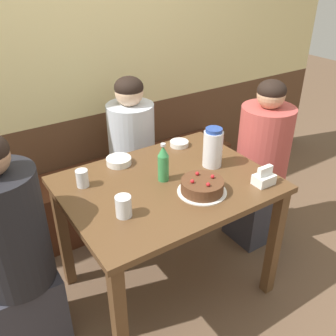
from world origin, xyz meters
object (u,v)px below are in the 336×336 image
(soju_bottle, at_px, (163,163))
(person_pale_blue_shirt, at_px, (261,168))
(bench_seat, at_px, (109,195))
(water_pitcher, at_px, (213,148))
(bowl_soup_white, at_px, (119,161))
(person_grey_tee, at_px, (133,160))
(glass_tumbler_short, at_px, (123,206))
(person_teal_shirt, at_px, (15,256))
(glass_water_tall, at_px, (82,178))
(birthday_cake, at_px, (202,186))
(bowl_rice_small, at_px, (179,144))
(napkin_holder, at_px, (264,178))

(soju_bottle, xyz_separation_m, person_pale_blue_shirt, (0.82, 0.04, -0.31))
(bench_seat, xyz_separation_m, person_pale_blue_shirt, (0.81, -0.76, 0.34))
(water_pitcher, xyz_separation_m, person_pale_blue_shirt, (0.50, 0.06, -0.32))
(bowl_soup_white, height_order, person_grey_tee, person_grey_tee)
(bowl_soup_white, bearing_deg, soju_bottle, -67.34)
(glass_tumbler_short, relative_size, person_teal_shirt, 0.09)
(person_teal_shirt, bearing_deg, person_grey_tee, 31.84)
(glass_water_tall, distance_m, person_teal_shirt, 0.50)
(birthday_cake, distance_m, person_pale_blue_shirt, 0.80)
(bench_seat, xyz_separation_m, glass_water_tall, (-0.39, -0.62, 0.60))
(bowl_rice_small, height_order, person_teal_shirt, person_teal_shirt)
(person_pale_blue_shirt, bearing_deg, bowl_rice_small, -26.36)
(person_grey_tee, bearing_deg, glass_tumbler_short, -30.35)
(bowl_soup_white, relative_size, person_pale_blue_shirt, 0.12)
(napkin_holder, height_order, bowl_rice_small, napkin_holder)
(bowl_rice_small, distance_m, glass_water_tall, 0.71)
(bowl_soup_white, xyz_separation_m, person_pale_blue_shirt, (0.94, -0.25, -0.23))
(soju_bottle, relative_size, glass_tumbler_short, 2.09)
(bench_seat, height_order, soju_bottle, soju_bottle)
(water_pitcher, relative_size, person_grey_tee, 0.20)
(napkin_holder, distance_m, bowl_rice_small, 0.63)
(bench_seat, bearing_deg, soju_bottle, -90.40)
(napkin_holder, distance_m, glass_water_tall, 0.96)
(bench_seat, height_order, person_teal_shirt, person_teal_shirt)
(soju_bottle, distance_m, person_teal_shirt, 0.86)
(glass_tumbler_short, bearing_deg, water_pitcher, 13.15)
(bowl_rice_small, bearing_deg, soju_bottle, -136.39)
(person_grey_tee, bearing_deg, person_teal_shirt, -58.16)
(water_pitcher, bearing_deg, napkin_holder, -72.20)
(person_teal_shirt, bearing_deg, glass_water_tall, 16.56)
(water_pitcher, distance_m, person_grey_tee, 0.77)
(glass_tumbler_short, relative_size, person_grey_tee, 0.09)
(birthday_cake, distance_m, glass_water_tall, 0.63)
(glass_water_tall, bearing_deg, bowl_rice_small, 9.29)
(water_pitcher, height_order, bowl_rice_small, water_pitcher)
(birthday_cake, distance_m, person_grey_tee, 0.90)
(soju_bottle, distance_m, glass_water_tall, 0.43)
(bowl_rice_small, bearing_deg, person_grey_tee, 113.49)
(person_grey_tee, bearing_deg, bowl_rice_small, 23.49)
(bench_seat, xyz_separation_m, bowl_rice_small, (0.30, -0.51, 0.56))
(glass_tumbler_short, xyz_separation_m, person_teal_shirt, (-0.48, 0.23, -0.24))
(bench_seat, height_order, napkin_holder, napkin_holder)
(water_pitcher, xyz_separation_m, person_teal_shirt, (-1.13, 0.07, -0.30))
(glass_water_tall, bearing_deg, person_grey_tee, 41.04)
(soju_bottle, bearing_deg, bench_seat, 89.60)
(bench_seat, distance_m, person_teal_shirt, 1.16)
(water_pitcher, relative_size, bowl_soup_white, 1.59)
(bowl_soup_white, bearing_deg, bowl_rice_small, 0.51)
(bowl_soup_white, bearing_deg, birthday_cake, -66.04)
(bowl_rice_small, height_order, person_pale_blue_shirt, person_pale_blue_shirt)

